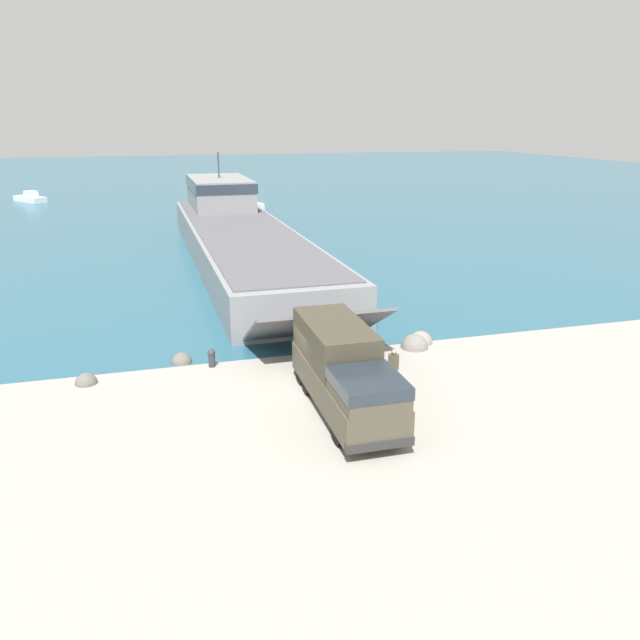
{
  "coord_description": "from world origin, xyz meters",
  "views": [
    {
      "loc": [
        -6.26,
        -23.8,
        10.92
      ],
      "look_at": [
        1.02,
        1.81,
        2.32
      ],
      "focal_mm": 35.0,
      "sensor_mm": 36.0,
      "label": 1
    }
  ],
  "objects_px": {
    "moored_boat_b": "(30,198)",
    "military_truck": "(344,370)",
    "soldier_on_ramp": "(393,365)",
    "moored_boat_a": "(242,207)",
    "landing_craft": "(238,232)",
    "mooring_bollard": "(212,357)"
  },
  "relations": [
    {
      "from": "moored_boat_b",
      "to": "mooring_bollard",
      "type": "height_order",
      "value": "moored_boat_b"
    },
    {
      "from": "soldier_on_ramp",
      "to": "moored_boat_a",
      "type": "height_order",
      "value": "moored_boat_a"
    },
    {
      "from": "military_truck",
      "to": "moored_boat_b",
      "type": "bearing_deg",
      "value": -163.09
    },
    {
      "from": "moored_boat_a",
      "to": "moored_boat_b",
      "type": "relative_size",
      "value": 0.99
    },
    {
      "from": "soldier_on_ramp",
      "to": "moored_boat_a",
      "type": "relative_size",
      "value": 0.31
    },
    {
      "from": "military_truck",
      "to": "moored_boat_a",
      "type": "relative_size",
      "value": 1.44
    },
    {
      "from": "military_truck",
      "to": "soldier_on_ramp",
      "type": "relative_size",
      "value": 4.65
    },
    {
      "from": "military_truck",
      "to": "landing_craft",
      "type": "bearing_deg",
      "value": 179.49
    },
    {
      "from": "moored_boat_a",
      "to": "moored_boat_b",
      "type": "height_order",
      "value": "moored_boat_a"
    },
    {
      "from": "moored_boat_a",
      "to": "mooring_bollard",
      "type": "relative_size",
      "value": 6.52
    },
    {
      "from": "landing_craft",
      "to": "mooring_bollard",
      "type": "distance_m",
      "value": 25.06
    },
    {
      "from": "military_truck",
      "to": "moored_boat_b",
      "type": "relative_size",
      "value": 1.42
    },
    {
      "from": "soldier_on_ramp",
      "to": "landing_craft",
      "type": "bearing_deg",
      "value": 22.53
    },
    {
      "from": "landing_craft",
      "to": "mooring_bollard",
      "type": "relative_size",
      "value": 50.08
    },
    {
      "from": "moored_boat_b",
      "to": "military_truck",
      "type": "bearing_deg",
      "value": -110.39
    },
    {
      "from": "landing_craft",
      "to": "soldier_on_ramp",
      "type": "relative_size",
      "value": 24.86
    },
    {
      "from": "moored_boat_b",
      "to": "landing_craft",
      "type": "bearing_deg",
      "value": -99.65
    },
    {
      "from": "military_truck",
      "to": "mooring_bollard",
      "type": "xyz_separation_m",
      "value": [
        -4.5,
        5.87,
        -1.18
      ]
    },
    {
      "from": "landing_craft",
      "to": "military_truck",
      "type": "xyz_separation_m",
      "value": [
        -0.51,
        -30.38,
        -0.32
      ]
    },
    {
      "from": "military_truck",
      "to": "soldier_on_ramp",
      "type": "bearing_deg",
      "value": 118.67
    },
    {
      "from": "landing_craft",
      "to": "moored_boat_b",
      "type": "relative_size",
      "value": 7.57
    },
    {
      "from": "military_truck",
      "to": "soldier_on_ramp",
      "type": "xyz_separation_m",
      "value": [
        2.66,
        1.43,
        -0.65
      ]
    }
  ]
}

